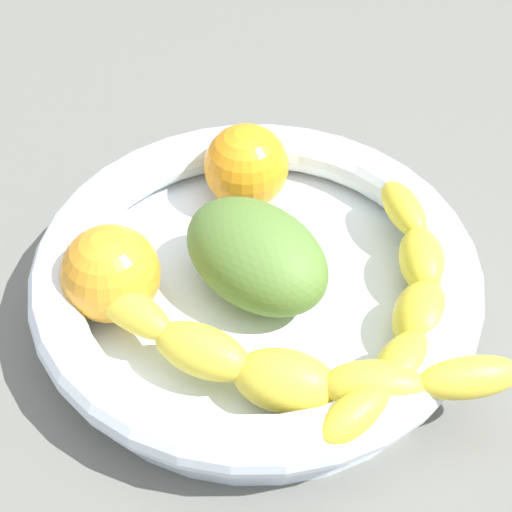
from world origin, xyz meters
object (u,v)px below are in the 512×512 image
Objects in this scene: fruit_bowl at (256,277)px; banana_draped_left at (288,366)px; orange_front at (246,166)px; orange_mid_left at (111,274)px; mango_green at (258,250)px; banana_draped_right at (408,310)px.

fruit_bowl is 1.12× the size of banana_draped_left.
fruit_bowl is 9.46cm from orange_front.
orange_front and orange_mid_left have the same top height.
orange_front is (4.24, -17.34, 0.75)cm from banana_draped_left.
orange_mid_left is 9.82cm from mango_green.
banana_draped_right is at bearing -145.07° from banana_draped_left.
orange_front is (11.52, -12.26, 0.85)cm from banana_draped_right.
orange_mid_left is 0.59× the size of mango_green.
mango_green reaches higher than banana_draped_right.
mango_green is at bearing -161.61° from orange_mid_left.
orange_front is 0.58× the size of mango_green.
fruit_bowl is 9.87cm from orange_mid_left.
banana_draped_left is 8.88cm from banana_draped_right.
banana_draped_left is at bearing 106.40° from mango_green.
banana_draped_right is (-7.28, -5.08, -0.10)cm from banana_draped_left.
orange_front is 13.97cm from orange_mid_left.
orange_mid_left reaches higher than banana_draped_right.
mango_green is at bearing -73.60° from banana_draped_left.
orange_front is at bearing -123.21° from orange_mid_left.
banana_draped_left is 4.19× the size of orange_mid_left.
orange_mid_left is (19.17, -0.57, 0.89)cm from banana_draped_right.
orange_mid_left is (9.21, 2.65, 2.37)cm from fruit_bowl.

